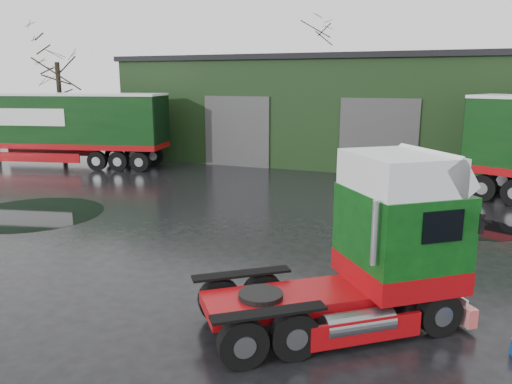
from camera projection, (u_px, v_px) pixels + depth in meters
ground at (226, 256)px, 14.23m from camera, size 100.00×100.00×0.00m
warehouse at (395, 109)px, 30.84m from camera, size 32.40×12.40×6.30m
hero_tractor at (328, 244)px, 9.76m from camera, size 5.96×5.47×3.55m
trailer_left at (50, 130)px, 28.72m from camera, size 13.82×5.94×4.21m
tree_left at (59, 91)px, 30.42m from camera, size 4.40×4.40×8.50m
tree_back_a at (315, 82)px, 42.47m from camera, size 4.40×4.40×9.50m
puddle_1 at (478, 229)px, 16.81m from camera, size 2.69×2.69×0.01m
puddle_2 at (33, 213)px, 18.74m from camera, size 5.14×5.14×0.01m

